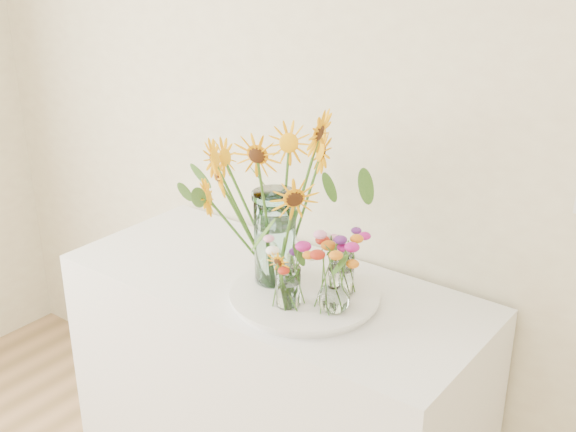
{
  "coord_description": "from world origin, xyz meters",
  "views": [
    {
      "loc": [
        1.08,
        0.32,
        1.98
      ],
      "look_at": [
        -0.11,
        1.89,
        1.16
      ],
      "focal_mm": 45.0,
      "sensor_mm": 36.0,
      "label": 1
    }
  ],
  "objects_px": {
    "counter": "(273,396)",
    "small_vase_b": "(334,290)",
    "small_vase_a": "(288,287)",
    "small_vase_c": "(342,274)",
    "mason_jar": "(275,237)",
    "tray": "(305,297)"
  },
  "relations": [
    {
      "from": "tray",
      "to": "small_vase_a",
      "type": "bearing_deg",
      "value": -85.47
    },
    {
      "from": "small_vase_b",
      "to": "small_vase_c",
      "type": "distance_m",
      "value": 0.11
    },
    {
      "from": "counter",
      "to": "mason_jar",
      "type": "height_order",
      "value": "mason_jar"
    },
    {
      "from": "tray",
      "to": "small_vase_a",
      "type": "xyz_separation_m",
      "value": [
        0.01,
        -0.09,
        0.08
      ]
    },
    {
      "from": "counter",
      "to": "mason_jar",
      "type": "bearing_deg",
      "value": -38.86
    },
    {
      "from": "small_vase_c",
      "to": "mason_jar",
      "type": "bearing_deg",
      "value": -163.59
    },
    {
      "from": "small_vase_b",
      "to": "counter",
      "type": "bearing_deg",
      "value": 165.23
    },
    {
      "from": "small_vase_a",
      "to": "small_vase_b",
      "type": "height_order",
      "value": "small_vase_b"
    },
    {
      "from": "counter",
      "to": "small_vase_c",
      "type": "height_order",
      "value": "small_vase_c"
    },
    {
      "from": "small_vase_a",
      "to": "small_vase_c",
      "type": "height_order",
      "value": "same"
    },
    {
      "from": "small_vase_b",
      "to": "small_vase_c",
      "type": "height_order",
      "value": "small_vase_b"
    },
    {
      "from": "counter",
      "to": "small_vase_b",
      "type": "bearing_deg",
      "value": -14.77
    },
    {
      "from": "tray",
      "to": "small_vase_c",
      "type": "distance_m",
      "value": 0.14
    },
    {
      "from": "counter",
      "to": "tray",
      "type": "height_order",
      "value": "tray"
    },
    {
      "from": "counter",
      "to": "small_vase_b",
      "type": "height_order",
      "value": "small_vase_b"
    },
    {
      "from": "counter",
      "to": "small_vase_b",
      "type": "relative_size",
      "value": 10.02
    },
    {
      "from": "small_vase_b",
      "to": "small_vase_c",
      "type": "xyz_separation_m",
      "value": [
        -0.04,
        0.11,
        -0.01
      ]
    },
    {
      "from": "small_vase_a",
      "to": "counter",
      "type": "bearing_deg",
      "value": 141.47
    },
    {
      "from": "mason_jar",
      "to": "small_vase_a",
      "type": "height_order",
      "value": "mason_jar"
    },
    {
      "from": "small_vase_a",
      "to": "small_vase_b",
      "type": "xyz_separation_m",
      "value": [
        0.12,
        0.06,
        0.01
      ]
    },
    {
      "from": "small_vase_a",
      "to": "small_vase_b",
      "type": "bearing_deg",
      "value": 25.45
    },
    {
      "from": "mason_jar",
      "to": "small_vase_b",
      "type": "distance_m",
      "value": 0.27
    }
  ]
}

